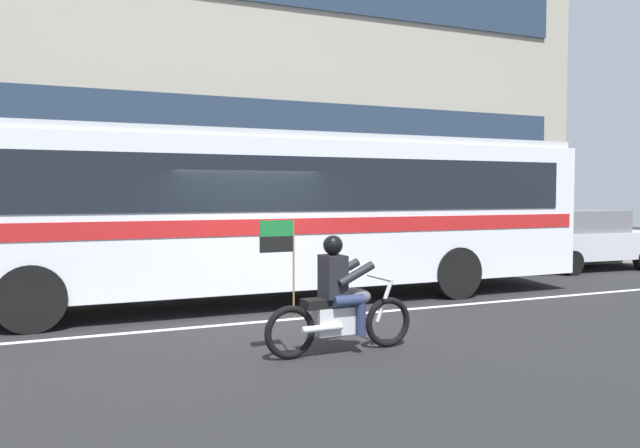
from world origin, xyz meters
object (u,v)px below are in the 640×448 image
object	(u,v)px
transit_bus	(265,205)
motorcycle_with_rider	(339,303)
parked_sedan_curbside	(583,239)
fire_hydrant	(325,255)

from	to	relation	value
transit_bus	motorcycle_with_rider	distance (m)	4.22
parked_sedan_curbside	fire_hydrant	distance (m)	7.30
transit_bus	parked_sedan_curbside	distance (m)	9.80
transit_bus	motorcycle_with_rider	xyz separation A→B (m)	(-0.25, -4.04, -1.22)
motorcycle_with_rider	transit_bus	bearing A→B (deg)	86.46
transit_bus	parked_sedan_curbside	size ratio (longest dim) A/B	3.07
motorcycle_with_rider	fire_hydrant	size ratio (longest dim) A/B	2.93
transit_bus	motorcycle_with_rider	world-z (taller)	transit_bus
transit_bus	fire_hydrant	world-z (taller)	transit_bus
fire_hydrant	motorcycle_with_rider	bearing A→B (deg)	-111.54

